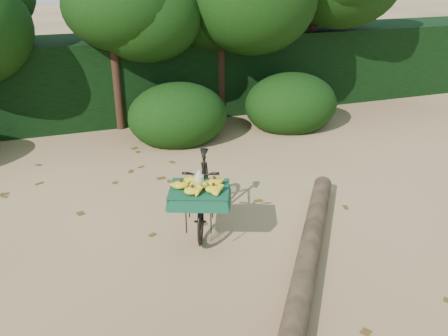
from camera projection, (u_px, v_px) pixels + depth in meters
name	position (u px, v px, depth m)	size (l,w,h in m)	color
ground	(146.00, 277.00, 5.46)	(80.00, 80.00, 0.00)	tan
vendor_bicycle	(203.00, 191.00, 6.35)	(1.17, 1.82, 1.00)	black
fallen_log	(310.00, 247.00, 5.80)	(0.27, 0.27, 3.69)	brown
hedge_backdrop	(89.00, 80.00, 10.53)	(26.00, 1.80, 1.80)	black
tree_row	(52.00, 36.00, 9.19)	(14.50, 2.00, 4.00)	black
bush_clumps	(128.00, 124.00, 9.14)	(8.80, 1.70, 0.90)	black
leaf_litter	(136.00, 247.00, 6.01)	(7.00, 7.30, 0.01)	#523B15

